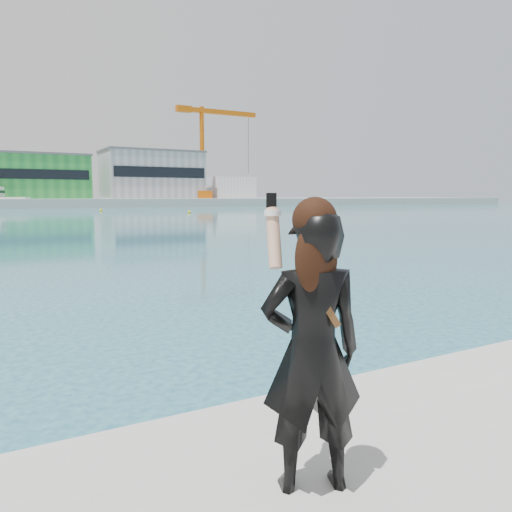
% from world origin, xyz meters
% --- Properties ---
extents(warehouse_green, '(30.60, 16.36, 10.50)m').
position_xyz_m(warehouse_green, '(8.00, 127.98, 7.26)').
color(warehouse_green, '#208335').
rests_on(warehouse_green, far_quay).
extents(warehouse_grey_right, '(25.50, 15.35, 12.50)m').
position_xyz_m(warehouse_grey_right, '(40.00, 127.98, 8.26)').
color(warehouse_grey_right, gray).
rests_on(warehouse_grey_right, far_quay).
extents(ancillary_shed, '(12.00, 10.00, 6.00)m').
position_xyz_m(ancillary_shed, '(62.00, 126.00, 5.00)').
color(ancillary_shed, silver).
rests_on(ancillary_shed, far_quay).
extents(dock_crane, '(23.00, 4.00, 24.00)m').
position_xyz_m(dock_crane, '(53.20, 122.00, 15.07)').
color(dock_crane, '#DE610D').
rests_on(dock_crane, far_quay).
extents(flagpole_right, '(1.28, 0.16, 8.00)m').
position_xyz_m(flagpole_right, '(22.09, 121.00, 6.54)').
color(flagpole_right, silver).
rests_on(flagpole_right, far_quay).
extents(buoy_near, '(0.50, 0.50, 0.50)m').
position_xyz_m(buoy_near, '(27.35, 69.55, 0.00)').
color(buoy_near, yellow).
rests_on(buoy_near, ground).
extents(buoy_extra, '(0.50, 0.50, 0.50)m').
position_xyz_m(buoy_extra, '(17.55, 86.14, 0.00)').
color(buoy_extra, yellow).
rests_on(buoy_extra, ground).
extents(woman, '(0.74, 0.61, 1.84)m').
position_xyz_m(woman, '(0.47, -0.39, 1.73)').
color(woman, black).
rests_on(woman, near_quay).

